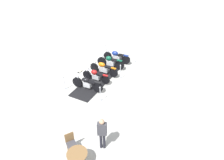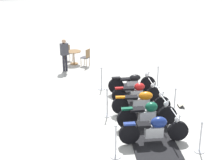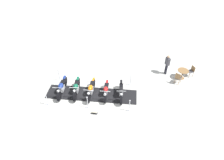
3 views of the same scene
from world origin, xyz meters
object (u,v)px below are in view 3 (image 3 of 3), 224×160
at_px(info_placard, 94,113).
at_px(cafe_table, 183,72).
at_px(stanchion_left_front, 59,77).
at_px(motorcycle_navy, 62,87).
at_px(motorcycle_copper, 91,89).
at_px(motorcycle_maroon, 106,91).
at_px(motorcycle_forest, 76,88).
at_px(stanchion_right_front, 48,102).
at_px(stanchion_left_mid, 94,79).
at_px(stanchion_left_rear, 130,82).
at_px(bystander_person, 167,63).
at_px(cafe_chair_near_table, 191,71).
at_px(stanchion_right_rear, 129,108).
at_px(cafe_chair_across_table, 178,78).
at_px(stanchion_right_mid, 88,104).
at_px(motorcycle_black, 121,92).

distance_m(info_placard, cafe_table, 7.55).
bearing_deg(stanchion_left_front, motorcycle_navy, -164.79).
distance_m(motorcycle_copper, motorcycle_maroon, 1.05).
relative_size(motorcycle_forest, motorcycle_copper, 0.97).
height_order(stanchion_right_front, stanchion_left_mid, stanchion_left_mid).
relative_size(stanchion_left_rear, cafe_table, 1.25).
distance_m(motorcycle_copper, stanchion_right_front, 3.00).
height_order(stanchion_left_mid, bystander_person, bystander_person).
height_order(motorcycle_copper, motorcycle_maroon, motorcycle_copper).
bearing_deg(motorcycle_navy, stanchion_left_front, -156.17).
relative_size(motorcycle_navy, motorcycle_maroon, 1.11).
height_order(motorcycle_copper, info_placard, motorcycle_copper).
bearing_deg(cafe_chair_near_table, stanchion_left_mid, -13.83).
xyz_separation_m(motorcycle_forest, stanchion_right_rear, (-1.89, -3.50, -0.20)).
bearing_deg(motorcycle_navy, motorcycle_maroon, 89.12).
bearing_deg(cafe_chair_across_table, info_placard, 156.07).
height_order(stanchion_right_mid, cafe_chair_near_table, stanchion_right_mid).
distance_m(stanchion_left_front, stanchion_left_rear, 5.44).
relative_size(info_placard, cafe_chair_across_table, 0.45).
bearing_deg(stanchion_left_rear, stanchion_left_mid, 80.37).
height_order(motorcycle_maroon, cafe_table, motorcycle_maroon).
xyz_separation_m(stanchion_left_mid, stanchion_right_mid, (-2.57, 0.44, -0.03)).
bearing_deg(motorcycle_forest, stanchion_left_mid, 137.94).
relative_size(motorcycle_copper, stanchion_right_front, 2.17).
xyz_separation_m(motorcycle_forest, motorcycle_copper, (-0.19, -1.03, -0.01)).
bearing_deg(motorcycle_copper, stanchion_left_rear, 118.52).
xyz_separation_m(motorcycle_copper, info_placard, (-1.75, -0.21, -0.45)).
distance_m(motorcycle_black, bystander_person, 4.59).
bearing_deg(cafe_table, motorcycle_forest, 98.82).
xyz_separation_m(motorcycle_forest, info_placard, (-1.94, -1.24, -0.46)).
xyz_separation_m(motorcycle_copper, stanchion_right_rear, (-1.70, -2.47, -0.19)).
bearing_deg(stanchion_left_front, cafe_table, -92.03).
bearing_deg(stanchion_right_mid, stanchion_right_front, 80.37).
relative_size(motorcycle_copper, motorcycle_black, 1.05).
relative_size(motorcycle_navy, info_placard, 5.15).
bearing_deg(motorcycle_forest, cafe_chair_near_table, 105.40).
distance_m(motorcycle_navy, cafe_chair_across_table, 8.55).
height_order(stanchion_right_front, stanchion_right_rear, stanchion_right_front).
bearing_deg(bystander_person, stanchion_right_mid, 15.61).
xyz_separation_m(motorcycle_copper, stanchion_right_mid, (-1.25, 0.21, -0.18)).
bearing_deg(info_placard, stanchion_right_front, -7.55).
bearing_deg(motorcycle_copper, cafe_chair_across_table, 109.34).
distance_m(motorcycle_black, stanchion_right_front, 4.99).
height_order(stanchion_left_front, stanchion_right_mid, stanchion_left_front).
bearing_deg(stanchion_left_mid, cafe_chair_near_table, -87.35).
distance_m(motorcycle_forest, cafe_chair_near_table, 8.98).
distance_m(motorcycle_navy, cafe_table, 9.17).
distance_m(motorcycle_forest, stanchion_right_rear, 3.98).
relative_size(motorcycle_copper, motorcycle_maroon, 1.10).
height_order(stanchion_right_front, cafe_chair_near_table, stanchion_right_front).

